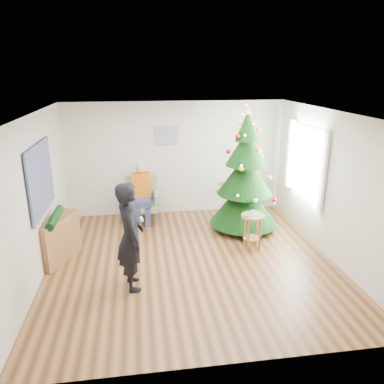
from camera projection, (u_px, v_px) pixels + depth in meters
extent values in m
plane|color=brown|center=(191.00, 261.00, 6.68)|extent=(5.00, 5.00, 0.00)
plane|color=white|center=(191.00, 113.00, 5.87)|extent=(5.00, 5.00, 0.00)
plane|color=silver|center=(176.00, 159.00, 8.63)|extent=(5.00, 0.00, 5.00)
plane|color=silver|center=(225.00, 265.00, 3.93)|extent=(5.00, 0.00, 5.00)
plane|color=silver|center=(36.00, 199.00, 5.93)|extent=(0.00, 5.00, 5.00)
plane|color=silver|center=(331.00, 186.00, 6.62)|extent=(0.00, 5.00, 5.00)
cube|color=white|center=(306.00, 162.00, 7.50)|extent=(0.04, 1.30, 1.40)
cube|color=white|center=(322.00, 171.00, 6.79)|extent=(0.05, 0.25, 1.50)
cube|color=white|center=(290.00, 154.00, 8.20)|extent=(0.05, 0.25, 1.50)
cylinder|color=#3F2816|center=(243.00, 221.00, 8.01)|extent=(0.11, 0.11, 0.33)
cone|color=black|center=(244.00, 202.00, 7.87)|extent=(1.43, 1.43, 0.93)
cone|color=black|center=(245.00, 174.00, 7.69)|extent=(1.14, 1.14, 0.82)
cone|color=black|center=(246.00, 148.00, 7.51)|extent=(0.84, 0.84, 0.71)
cone|color=black|center=(247.00, 126.00, 7.38)|extent=(0.48, 0.48, 0.60)
cone|color=gold|center=(248.00, 110.00, 7.28)|extent=(0.15, 0.15, 0.15)
cylinder|color=brown|center=(253.00, 216.00, 6.99)|extent=(0.45, 0.45, 0.04)
cylinder|color=brown|center=(252.00, 238.00, 7.13)|extent=(0.34, 0.34, 0.02)
imported|color=silver|center=(253.00, 214.00, 6.98)|extent=(0.43, 0.42, 0.03)
cube|color=gray|center=(142.00, 206.00, 8.34)|extent=(0.71, 0.66, 0.12)
cube|color=gray|center=(142.00, 188.00, 8.52)|extent=(0.69, 0.14, 0.60)
cube|color=gray|center=(127.00, 200.00, 8.26)|extent=(0.12, 0.54, 0.30)
cube|color=gray|center=(157.00, 199.00, 8.33)|extent=(0.12, 0.54, 0.30)
cube|color=navy|center=(142.00, 202.00, 8.23)|extent=(0.41, 0.43, 0.14)
cube|color=#C86512|center=(141.00, 185.00, 8.33)|extent=(0.42, 0.23, 0.55)
sphere|color=tan|center=(141.00, 169.00, 8.19)|extent=(0.22, 0.22, 0.22)
imported|color=black|center=(130.00, 237.00, 5.65)|extent=(0.51, 0.69, 1.71)
cube|color=white|center=(142.00, 219.00, 5.56)|extent=(0.06, 0.13, 0.04)
cube|color=brown|center=(58.00, 240.00, 6.60)|extent=(0.68, 1.04, 0.80)
cylinder|color=black|center=(55.00, 217.00, 6.47)|extent=(0.14, 0.90, 0.14)
cube|color=black|center=(41.00, 179.00, 6.14)|extent=(0.03, 1.50, 1.15)
cube|color=tan|center=(167.00, 135.00, 8.40)|extent=(0.52, 0.03, 0.42)
cube|color=gray|center=(167.00, 136.00, 8.38)|extent=(0.44, 0.02, 0.34)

